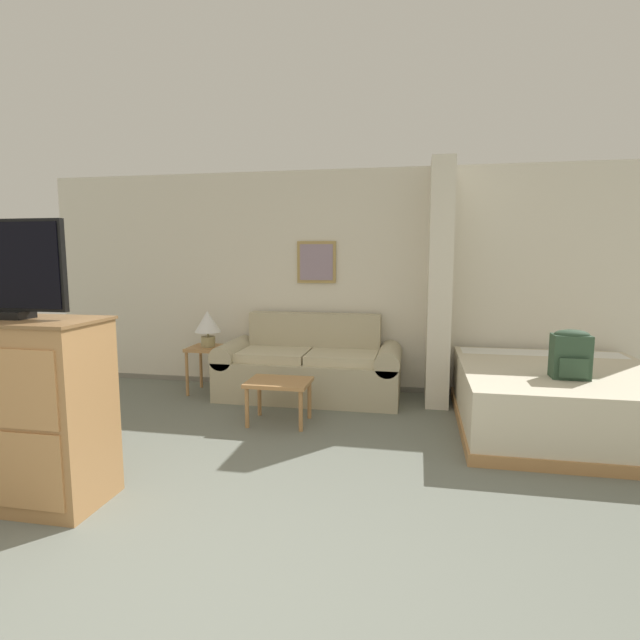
{
  "coord_description": "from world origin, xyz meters",
  "views": [
    {
      "loc": [
        0.94,
        -1.81,
        1.61
      ],
      "look_at": [
        0.12,
        2.43,
        1.05
      ],
      "focal_mm": 28.0,
      "sensor_mm": 36.0,
      "label": 1
    }
  ],
  "objects_px": {
    "tv": "(7,269)",
    "couch": "(310,368)",
    "tv_dresser": "(19,411)",
    "backpack": "(571,353)",
    "coffee_table": "(279,387)",
    "bed": "(558,399)",
    "table_lamp": "(208,324)"
  },
  "relations": [
    {
      "from": "coffee_table",
      "to": "bed",
      "type": "relative_size",
      "value": 0.3
    },
    {
      "from": "couch",
      "to": "bed",
      "type": "height_order",
      "value": "couch"
    },
    {
      "from": "couch",
      "to": "backpack",
      "type": "xyz_separation_m",
      "value": [
        2.46,
        -1.01,
        0.46
      ]
    },
    {
      "from": "couch",
      "to": "tv",
      "type": "relative_size",
      "value": 2.55
    },
    {
      "from": "bed",
      "to": "table_lamp",
      "type": "bearing_deg",
      "value": 171.14
    },
    {
      "from": "tv_dresser",
      "to": "tv",
      "type": "height_order",
      "value": "tv"
    },
    {
      "from": "couch",
      "to": "tv",
      "type": "xyz_separation_m",
      "value": [
        -1.34,
        -2.73,
        1.19
      ]
    },
    {
      "from": "couch",
      "to": "tv",
      "type": "bearing_deg",
      "value": -116.22
    },
    {
      "from": "tv_dresser",
      "to": "tv",
      "type": "distance_m",
      "value": 0.92
    },
    {
      "from": "coffee_table",
      "to": "tv_dresser",
      "type": "relative_size",
      "value": 0.49
    },
    {
      "from": "coffee_table",
      "to": "tv",
      "type": "relative_size",
      "value": 0.74
    },
    {
      "from": "tv_dresser",
      "to": "couch",
      "type": "bearing_deg",
      "value": 63.79
    },
    {
      "from": "tv_dresser",
      "to": "backpack",
      "type": "relative_size",
      "value": 2.92
    },
    {
      "from": "bed",
      "to": "couch",
      "type": "bearing_deg",
      "value": 166.01
    },
    {
      "from": "tv",
      "to": "bed",
      "type": "xyz_separation_m",
      "value": [
        3.83,
        2.11,
        -1.23
      ]
    },
    {
      "from": "couch",
      "to": "table_lamp",
      "type": "distance_m",
      "value": 1.3
    },
    {
      "from": "coffee_table",
      "to": "backpack",
      "type": "bearing_deg",
      "value": -1.59
    },
    {
      "from": "couch",
      "to": "backpack",
      "type": "bearing_deg",
      "value": -22.25
    },
    {
      "from": "tv_dresser",
      "to": "bed",
      "type": "xyz_separation_m",
      "value": [
        3.83,
        2.11,
        -0.31
      ]
    },
    {
      "from": "tv_dresser",
      "to": "backpack",
      "type": "height_order",
      "value": "tv_dresser"
    },
    {
      "from": "coffee_table",
      "to": "bed",
      "type": "height_order",
      "value": "bed"
    },
    {
      "from": "tv_dresser",
      "to": "backpack",
      "type": "bearing_deg",
      "value": 24.4
    },
    {
      "from": "coffee_table",
      "to": "bed",
      "type": "xyz_separation_m",
      "value": [
        2.59,
        0.31,
        -0.06
      ]
    },
    {
      "from": "couch",
      "to": "tv_dresser",
      "type": "bearing_deg",
      "value": -116.21
    },
    {
      "from": "tv_dresser",
      "to": "coffee_table",
      "type": "bearing_deg",
      "value": 55.28
    },
    {
      "from": "tv",
      "to": "couch",
      "type": "bearing_deg",
      "value": 63.78
    },
    {
      "from": "couch",
      "to": "coffee_table",
      "type": "relative_size",
      "value": 3.44
    },
    {
      "from": "couch",
      "to": "table_lamp",
      "type": "bearing_deg",
      "value": -177.89
    },
    {
      "from": "tv",
      "to": "backpack",
      "type": "bearing_deg",
      "value": 24.39
    },
    {
      "from": "table_lamp",
      "to": "bed",
      "type": "distance_m",
      "value": 3.77
    },
    {
      "from": "couch",
      "to": "coffee_table",
      "type": "distance_m",
      "value": 0.94
    },
    {
      "from": "tv",
      "to": "bed",
      "type": "height_order",
      "value": "tv"
    }
  ]
}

